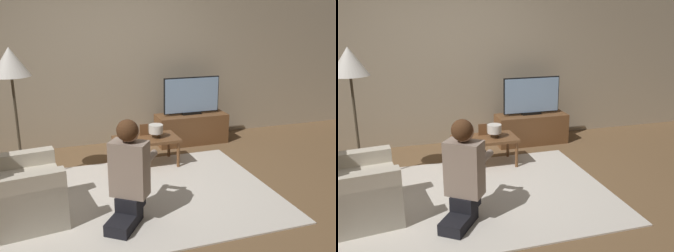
% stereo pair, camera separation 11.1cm
% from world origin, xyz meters
% --- Properties ---
extents(ground_plane, '(10.00, 10.00, 0.00)m').
position_xyz_m(ground_plane, '(0.00, 0.00, 0.00)').
color(ground_plane, brown).
extents(wall_back, '(10.00, 0.06, 2.60)m').
position_xyz_m(wall_back, '(0.00, 1.93, 1.30)').
color(wall_back, tan).
rests_on(wall_back, ground_plane).
extents(rug, '(2.80, 2.09, 0.02)m').
position_xyz_m(rug, '(0.00, 0.00, 0.01)').
color(rug, silver).
rests_on(rug, ground_plane).
extents(tv_stand, '(1.07, 0.40, 0.45)m').
position_xyz_m(tv_stand, '(1.15, 1.52, 0.22)').
color(tv_stand, brown).
rests_on(tv_stand, ground_plane).
extents(tv, '(0.87, 0.08, 0.56)m').
position_xyz_m(tv, '(1.15, 1.52, 0.73)').
color(tv, black).
rests_on(tv, tv_stand).
extents(coffee_table, '(0.82, 0.46, 0.38)m').
position_xyz_m(coffee_table, '(0.26, 0.83, 0.34)').
color(coffee_table, brown).
rests_on(coffee_table, ground_plane).
extents(floor_lamp, '(0.41, 0.41, 1.56)m').
position_xyz_m(floor_lamp, '(-1.24, 0.76, 1.34)').
color(floor_lamp, '#4C4233').
rests_on(floor_lamp, ground_plane).
extents(armchair, '(0.93, 0.84, 0.93)m').
position_xyz_m(armchair, '(-1.30, -0.14, 0.30)').
color(armchair, beige).
rests_on(armchair, ground_plane).
extents(person_kneeling, '(0.64, 0.76, 0.99)m').
position_xyz_m(person_kneeling, '(-0.25, -0.44, 0.51)').
color(person_kneeling, black).
rests_on(person_kneeling, rug).
extents(picture_frame, '(0.11, 0.01, 0.15)m').
position_xyz_m(picture_frame, '(0.26, 0.94, 0.46)').
color(picture_frame, brown).
rests_on(picture_frame, coffee_table).
extents(table_lamp, '(0.18, 0.18, 0.17)m').
position_xyz_m(table_lamp, '(0.38, 0.80, 0.49)').
color(table_lamp, '#4C3823').
rests_on(table_lamp, coffee_table).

